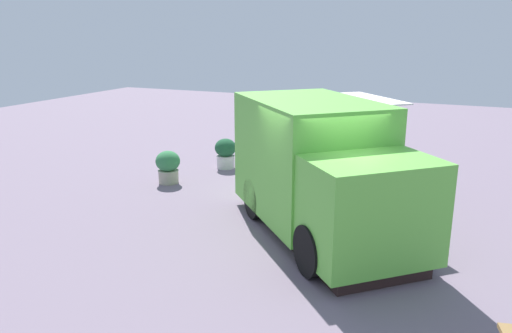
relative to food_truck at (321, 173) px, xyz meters
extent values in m
plane|color=slate|center=(-0.20, -0.04, -1.21)|extent=(40.00, 40.00, 0.00)
cube|color=#60BA41|center=(0.41, 0.38, 0.19)|extent=(3.87, 3.81, 2.33)
cube|color=#60BA41|center=(-1.31, -1.21, -0.13)|extent=(2.43, 2.47, 1.69)
cube|color=black|center=(-1.82, -1.67, 0.16)|extent=(1.19, 1.28, 0.64)
cube|color=black|center=(1.14, -0.41, 0.33)|extent=(1.34, 1.24, 0.82)
cube|color=white|center=(1.34, -0.63, 1.31)|extent=(1.85, 1.78, 0.03)
cube|color=black|center=(-0.11, -0.10, -1.10)|extent=(4.44, 4.29, 0.24)
cylinder|color=black|center=(-1.83, -0.37, -0.78)|extent=(0.78, 0.75, 0.86)
cylinder|color=black|center=(-0.52, -1.79, -0.78)|extent=(0.78, 0.75, 0.86)
cylinder|color=black|center=(0.18, 1.49, -0.78)|extent=(0.78, 0.75, 0.86)
cylinder|color=black|center=(1.49, 0.07, -0.78)|extent=(0.78, 0.75, 0.86)
ellipsoid|color=black|center=(3.71, 1.50, -1.16)|extent=(0.67, 0.64, 0.11)
cube|color=black|center=(3.49, 1.49, -1.15)|extent=(0.37, 0.27, 0.11)
cube|color=black|center=(3.59, 1.32, -1.15)|extent=(0.37, 0.27, 0.11)
cube|color=white|center=(3.71, 1.50, -0.84)|extent=(0.40, 0.36, 0.52)
sphere|color=brown|center=(3.71, 1.50, -0.49)|extent=(0.20, 0.20, 0.20)
sphere|color=black|center=(3.71, 1.50, -0.46)|extent=(0.21, 0.21, 0.21)
cube|color=white|center=(3.54, 1.52, -0.77)|extent=(0.34, 0.25, 0.27)
cube|color=white|center=(3.64, 1.35, -0.77)|extent=(0.34, 0.25, 0.27)
cylinder|color=gold|center=(3.44, 1.35, -0.85)|extent=(0.33, 0.19, 0.09)
cube|color=red|center=(3.44, 1.35, -0.83)|extent=(0.27, 0.13, 0.02)
cylinder|color=silver|center=(3.51, 3.87, -1.03)|extent=(0.51, 0.51, 0.37)
torus|color=silver|center=(3.51, 3.87, -0.86)|extent=(0.54, 0.54, 0.04)
ellipsoid|color=#1D5231|center=(3.51, 3.87, -0.61)|extent=(0.62, 0.62, 0.53)
sphere|color=white|center=(3.42, 4.12, -0.58)|extent=(0.08, 0.08, 0.08)
sphere|color=white|center=(3.58, 4.12, -0.56)|extent=(0.05, 0.05, 0.05)
sphere|color=white|center=(3.44, 3.67, -0.47)|extent=(0.06, 0.06, 0.06)
sphere|color=white|center=(3.66, 3.72, -0.49)|extent=(0.09, 0.09, 0.09)
sphere|color=white|center=(3.58, 4.08, -0.48)|extent=(0.07, 0.07, 0.07)
cylinder|color=#A09D85|center=(1.59, 4.58, -1.04)|extent=(0.52, 0.52, 0.35)
torus|color=#9CA188|center=(1.59, 4.58, -0.88)|extent=(0.54, 0.54, 0.04)
ellipsoid|color=#337A47|center=(1.59, 4.58, -0.62)|extent=(0.64, 0.64, 0.54)
sphere|color=white|center=(1.74, 4.38, -0.54)|extent=(0.08, 0.08, 0.08)
sphere|color=white|center=(1.77, 4.56, -0.45)|extent=(0.06, 0.06, 0.06)
sphere|color=white|center=(1.71, 4.35, -0.55)|extent=(0.08, 0.08, 0.08)
camera|label=1|loc=(-8.95, -2.54, 2.66)|focal=34.91mm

